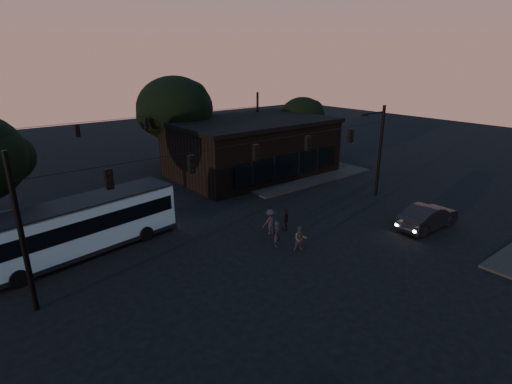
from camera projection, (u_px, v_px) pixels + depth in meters
ground at (299, 258)px, 23.18m from camera, size 120.00×120.00×0.00m
sidewalk_far_right at (287, 171)px, 40.62m from camera, size 14.00×10.00×0.15m
building at (252, 147)px, 39.46m from camera, size 15.40×10.41×5.40m
tree_behind at (175, 109)px, 39.86m from camera, size 7.60×7.60×9.43m
tree_right at (302, 117)px, 45.67m from camera, size 5.20×5.20×6.86m
signal_rig_near at (256, 170)px, 24.72m from camera, size 26.24×0.30×7.50m
signal_rig_far at (147, 136)px, 36.64m from camera, size 26.24×0.30×7.50m
bus at (81, 224)px, 23.29m from camera, size 11.74×4.37×3.23m
car at (428, 217)px, 27.02m from camera, size 5.09×1.91×1.66m
pedestrian_a at (277, 234)px, 24.44m from camera, size 0.68×0.57×1.60m
pedestrian_b at (300, 239)px, 23.81m from camera, size 0.97×0.93×1.58m
pedestrian_c at (285, 219)px, 26.56m from camera, size 1.09×0.88×1.73m
pedestrian_d at (270, 222)px, 26.12m from camera, size 1.17×0.77×1.70m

